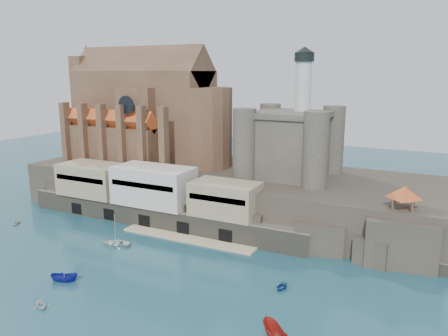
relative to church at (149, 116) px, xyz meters
name	(u,v)px	position (x,y,z in m)	size (l,w,h in m)	color
ground	(124,272)	(24.13, -41.85, -22.13)	(300.00, 300.00, 0.00)	#184351
promontory	(224,190)	(23.94, -2.48, -17.20)	(100.00, 36.00, 10.00)	#2B2720
quay	(152,197)	(13.94, -18.78, -16.06)	(70.00, 12.00, 13.05)	#625C4E
church	(149,116)	(0.00, 0.00, 0.00)	(47.00, 25.93, 30.51)	#503625
castle_keep	(291,141)	(40.21, -0.78, -3.81)	(21.20, 21.20, 29.30)	#464037
rock_outcrop	(400,241)	(66.13, -16.01, -18.11)	(14.50, 10.50, 8.70)	#2B2720
pavilion	(404,194)	(66.13, -15.85, -9.40)	(6.40, 6.40, 5.40)	#503625
boat_1	(41,307)	(20.62, -56.28, -22.13)	(2.60, 1.59, 3.01)	silver
boat_2	(65,281)	(17.58, -48.84, -22.13)	(1.74, 1.78, 4.62)	navy
boat_4	(17,224)	(-13.23, -33.42, -22.13)	(2.31, 1.41, 2.68)	beige
boat_6	(116,245)	(14.92, -32.89, -22.13)	(4.36, 1.26, 6.10)	silver
boat_7	(282,289)	(50.56, -35.25, -22.13)	(2.65, 1.62, 3.07)	navy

